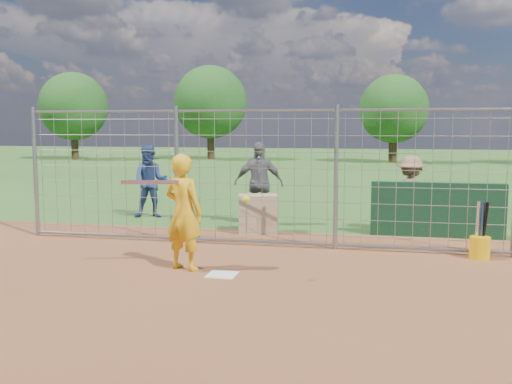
% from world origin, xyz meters
% --- Properties ---
extents(ground, '(100.00, 100.00, 0.00)m').
position_xyz_m(ground, '(0.00, 0.00, 0.00)').
color(ground, '#2D591E').
rests_on(ground, ground).
extents(infield_dirt, '(18.00, 18.00, 0.00)m').
position_xyz_m(infield_dirt, '(0.00, -3.00, 0.01)').
color(infield_dirt, brown).
rests_on(infield_dirt, ground).
extents(home_plate, '(0.43, 0.43, 0.02)m').
position_xyz_m(home_plate, '(0.00, -0.20, 0.01)').
color(home_plate, silver).
rests_on(home_plate, ground).
extents(dugout_wall, '(2.60, 0.20, 1.10)m').
position_xyz_m(dugout_wall, '(3.40, 3.60, 0.55)').
color(dugout_wall, '#11381E').
rests_on(dugout_wall, ground).
extents(batter, '(0.76, 0.61, 1.80)m').
position_xyz_m(batter, '(-0.67, 0.03, 0.90)').
color(batter, gold).
rests_on(batter, ground).
extents(bystander_a, '(1.00, 0.86, 1.76)m').
position_xyz_m(bystander_a, '(-3.19, 4.72, 0.88)').
color(bystander_a, navy).
rests_on(bystander_a, ground).
extents(bystander_b, '(1.15, 0.60, 1.87)m').
position_xyz_m(bystander_b, '(-0.39, 4.25, 0.94)').
color(bystander_b, slate).
rests_on(bystander_b, ground).
extents(bystander_c, '(1.13, 0.78, 1.61)m').
position_xyz_m(bystander_c, '(2.90, 3.91, 0.81)').
color(bystander_c, olive).
rests_on(bystander_c, ground).
extents(equipment_bin, '(0.91, 0.73, 0.80)m').
position_xyz_m(equipment_bin, '(-0.20, 3.29, 0.40)').
color(equipment_bin, tan).
rests_on(equipment_bin, ground).
extents(equipment_in_play, '(2.02, 0.44, 0.27)m').
position_xyz_m(equipment_in_play, '(-0.73, -0.29, 1.34)').
color(equipment_in_play, silver).
rests_on(equipment_in_play, ground).
extents(bucket_with_bats, '(0.34, 0.34, 0.98)m').
position_xyz_m(bucket_with_bats, '(3.93, 1.76, 0.25)').
color(bucket_with_bats, '#EBAC0C').
rests_on(bucket_with_bats, ground).
extents(backstop_fence, '(9.08, 0.08, 2.60)m').
position_xyz_m(backstop_fence, '(0.00, 2.00, 1.26)').
color(backstop_fence, gray).
rests_on(backstop_fence, ground).
extents(tree_line, '(44.66, 6.72, 6.48)m').
position_xyz_m(tree_line, '(3.13, 28.13, 3.71)').
color(tree_line, '#3F2B19').
rests_on(tree_line, ground).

